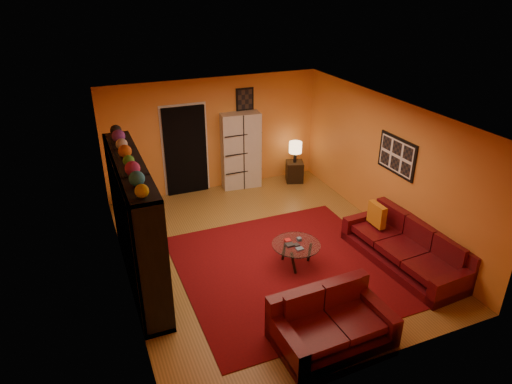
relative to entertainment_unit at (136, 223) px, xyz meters
name	(u,v)px	position (x,y,z in m)	size (l,w,h in m)	color
floor	(266,249)	(2.27, 0.00, -1.05)	(6.00, 6.00, 0.00)	brown
ceiling	(268,113)	(2.27, 0.00, 1.55)	(6.00, 6.00, 0.00)	white
wall_back	(214,135)	(2.27, 3.00, 0.25)	(6.00, 6.00, 0.00)	orange
wall_front	(368,284)	(2.27, -3.00, 0.25)	(6.00, 6.00, 0.00)	orange
wall_left	(119,212)	(-0.23, 0.00, 0.25)	(6.00, 6.00, 0.00)	orange
wall_right	(386,165)	(4.78, 0.00, 0.25)	(6.00, 6.00, 0.00)	orange
rug	(287,268)	(2.38, -0.70, -1.04)	(3.60, 3.60, 0.01)	#4F090D
doorway	(186,151)	(1.57, 2.96, -0.03)	(0.95, 0.10, 2.04)	black
wall_art_right	(397,156)	(4.75, -0.30, 0.55)	(0.03, 1.00, 0.70)	black
wall_art_back	(245,99)	(3.02, 2.98, 1.00)	(0.42, 0.03, 0.52)	black
entertainment_unit	(136,223)	(0.00, 0.00, 0.00)	(0.45, 3.00, 2.10)	black
tv	(139,224)	(0.05, 0.03, -0.05)	(0.13, 0.98, 0.57)	black
sofa	(409,248)	(4.42, -1.33, -0.77)	(1.12, 2.42, 0.85)	#490910
loveseat	(329,321)	(2.17, -2.41, -0.77)	(1.63, 1.02, 0.85)	#490910
throw_pillow	(377,215)	(4.22, -0.60, -0.42)	(0.12, 0.42, 0.42)	orange
coffee_table	(296,246)	(2.55, -0.66, -0.67)	(0.84, 0.84, 0.42)	silver
storage_cabinet	(241,151)	(2.84, 2.80, -0.15)	(0.90, 0.40, 1.80)	beige
bowl_chair	(141,195)	(0.43, 2.50, -0.71)	(0.78, 0.78, 0.63)	black
side_table	(294,172)	(4.15, 2.57, -0.80)	(0.40, 0.40, 0.50)	black
table_lamp	(295,148)	(4.15, 2.57, -0.19)	(0.31, 0.31, 0.51)	black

